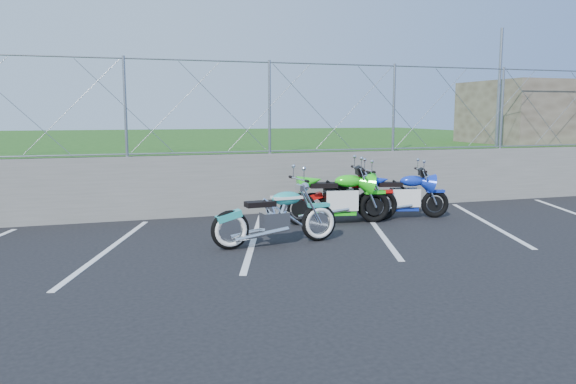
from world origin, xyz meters
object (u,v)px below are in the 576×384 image
object	(u,v)px
naked_orange	(350,200)
cruiser_turquoise	(277,219)
sportbike_green	(339,200)
sportbike_blue	(404,197)

from	to	relation	value
naked_orange	cruiser_turquoise	bearing A→B (deg)	-136.22
naked_orange	sportbike_green	distance (m)	0.33
sportbike_green	sportbike_blue	world-z (taller)	sportbike_green
cruiser_turquoise	sportbike_green	bearing A→B (deg)	33.81
sportbike_green	cruiser_turquoise	bearing A→B (deg)	-132.90
naked_orange	sportbike_green	world-z (taller)	sportbike_green
sportbike_green	naked_orange	bearing A→B (deg)	35.74
sportbike_green	sportbike_blue	distance (m)	1.53
cruiser_turquoise	sportbike_green	world-z (taller)	sportbike_green
naked_orange	sportbike_blue	xyz separation A→B (m)	(1.23, 0.00, -0.01)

